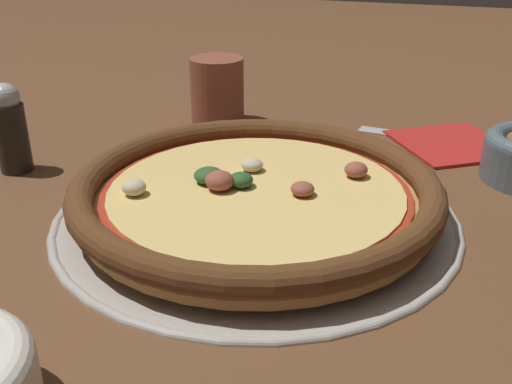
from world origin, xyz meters
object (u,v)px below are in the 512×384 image
Objects in this scene: pizza at (256,191)px; fork at (421,137)px; napkin at (452,143)px; drinking_cup at (217,90)px; pizza_tray at (256,213)px; pepper_shaker at (10,128)px.

pizza is 0.30m from fork.
napkin is at bearing -33.48° from pizza.
drinking_cup reaches higher than pizza.
pizza_tray is at bearing 70.43° from fork.
pizza_tray is 3.84× the size of pepper_shaker.
drinking_cup is 0.48× the size of fork.
pizza reaches higher than fork.
pepper_shaker reaches higher than drinking_cup.
pizza is 3.48× the size of pepper_shaker.
pizza is 0.28m from drinking_cup.
pizza_tray is at bearing -151.08° from drinking_cup.
fork is at bearing -59.15° from pepper_shaker.
pepper_shaker reaches higher than pizza_tray.
drinking_cup reaches higher than pizza_tray.
drinking_cup is 0.89× the size of pepper_shaker.
pizza is 1.87× the size of fork.
pizza_tray is 1.10× the size of pizza.
pizza is 0.28m from pepper_shaker.
napkin is at bearing 163.14° from fork.
pizza_tray is 0.30m from napkin.
drinking_cup is at bearing 10.44° from fork.
pepper_shaker is at bearing 36.97° from fork.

